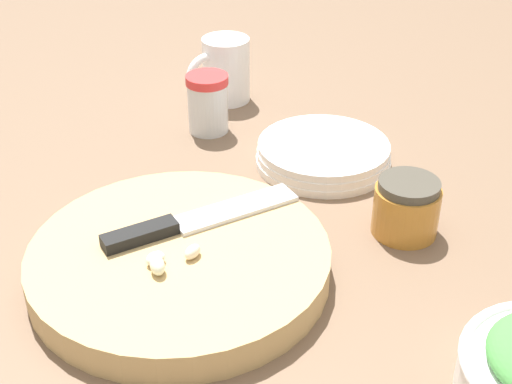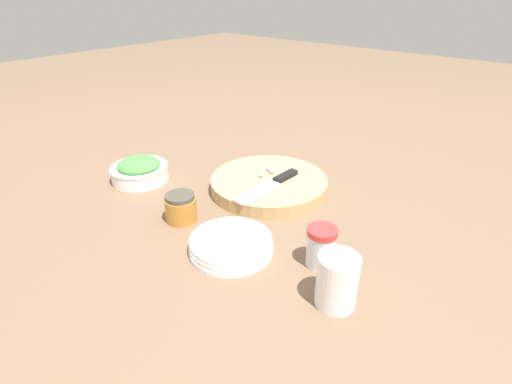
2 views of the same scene
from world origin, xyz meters
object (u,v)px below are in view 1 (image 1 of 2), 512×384
(spice_jar, at_px, (208,103))
(honey_jar, at_px, (406,207))
(chef_knife, at_px, (190,221))
(cutting_board, at_px, (180,261))
(coffee_mug, at_px, (224,70))
(plate_stack, at_px, (323,154))
(garlic_cloves, at_px, (166,260))

(spice_jar, bearing_deg, honey_jar, 11.09)
(spice_jar, relative_size, honey_jar, 1.14)
(chef_knife, bearing_deg, spice_jar, 149.78)
(spice_jar, distance_m, honey_jar, 0.34)
(spice_jar, bearing_deg, chef_knife, -32.32)
(cutting_board, xyz_separation_m, coffee_mug, (-0.35, 0.25, 0.03))
(honey_jar, bearing_deg, coffee_mug, 179.39)
(cutting_board, bearing_deg, plate_stack, 112.58)
(garlic_cloves, bearing_deg, cutting_board, 130.78)
(chef_knife, xyz_separation_m, honey_jar, (0.09, 0.22, -0.01))
(chef_knife, height_order, garlic_cloves, garlic_cloves)
(cutting_board, bearing_deg, spice_jar, 146.24)
(garlic_cloves, height_order, plate_stack, garlic_cloves)
(cutting_board, relative_size, honey_jar, 4.20)
(garlic_cloves, bearing_deg, coffee_mug, 143.29)
(cutting_board, distance_m, coffee_mug, 0.43)
(chef_knife, xyz_separation_m, coffee_mug, (-0.32, 0.22, 0.01))
(garlic_cloves, distance_m, spice_jar, 0.35)
(cutting_board, height_order, garlic_cloves, garlic_cloves)
(garlic_cloves, relative_size, coffee_mug, 0.56)
(spice_jar, bearing_deg, coffee_mug, 137.58)
(cutting_board, height_order, chef_knife, chef_knife)
(spice_jar, height_order, honey_jar, spice_jar)
(cutting_board, distance_m, honey_jar, 0.25)
(honey_jar, bearing_deg, chef_knife, -113.42)
(cutting_board, relative_size, spice_jar, 3.70)
(spice_jar, xyz_separation_m, honey_jar, (0.33, 0.07, -0.01))
(cutting_board, relative_size, plate_stack, 1.75)
(plate_stack, bearing_deg, honey_jar, -4.87)
(cutting_board, relative_size, garlic_cloves, 5.01)
(honey_jar, bearing_deg, spice_jar, -168.91)
(cutting_board, bearing_deg, coffee_mug, 144.16)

